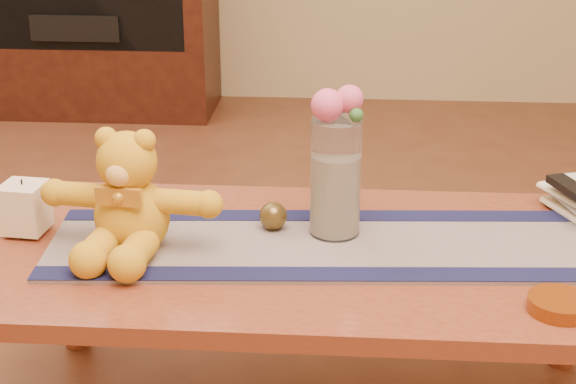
# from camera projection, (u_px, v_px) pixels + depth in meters

# --- Properties ---
(coffee_table_top) EXTENTS (1.40, 0.70, 0.04)m
(coffee_table_top) POSITION_uv_depth(u_px,v_px,m) (311.00, 257.00, 1.84)
(coffee_table_top) COLOR maroon
(coffee_table_top) RESTS_ON floor
(table_leg_bl) EXTENTS (0.07, 0.07, 0.41)m
(table_leg_bl) POSITION_uv_depth(u_px,v_px,m) (71.00, 277.00, 2.24)
(table_leg_bl) COLOR maroon
(table_leg_bl) RESTS_ON floor
(table_leg_br) EXTENTS (0.07, 0.07, 0.41)m
(table_leg_br) POSITION_uv_depth(u_px,v_px,m) (569.00, 294.00, 2.15)
(table_leg_br) COLOR maroon
(table_leg_br) RESTS_ON floor
(persian_runner) EXTENTS (1.22, 0.43, 0.01)m
(persian_runner) POSITION_uv_depth(u_px,v_px,m) (328.00, 245.00, 1.84)
(persian_runner) COLOR #1A1948
(persian_runner) RESTS_ON coffee_table_top
(runner_border_near) EXTENTS (1.20, 0.14, 0.00)m
(runner_border_near) POSITION_uv_depth(u_px,v_px,m) (331.00, 274.00, 1.71)
(runner_border_near) COLOR #121438
(runner_border_near) RESTS_ON persian_runner
(runner_border_far) EXTENTS (1.20, 0.14, 0.00)m
(runner_border_far) POSITION_uv_depth(u_px,v_px,m) (326.00, 216.00, 1.98)
(runner_border_far) COLOR #121438
(runner_border_far) RESTS_ON persian_runner
(teddy_bear) EXTENTS (0.40, 0.34, 0.25)m
(teddy_bear) POSITION_uv_depth(u_px,v_px,m) (130.00, 192.00, 1.79)
(teddy_bear) COLOR gold
(teddy_bear) RESTS_ON persian_runner
(pillar_candle) EXTENTS (0.10, 0.10, 0.11)m
(pillar_candle) POSITION_uv_depth(u_px,v_px,m) (25.00, 207.00, 1.89)
(pillar_candle) COLOR #FFE5BB
(pillar_candle) RESTS_ON persian_runner
(candle_wick) EXTENTS (0.00, 0.00, 0.01)m
(candle_wick) POSITION_uv_depth(u_px,v_px,m) (22.00, 182.00, 1.87)
(candle_wick) COLOR black
(candle_wick) RESTS_ON pillar_candle
(glass_vase) EXTENTS (0.11, 0.11, 0.26)m
(glass_vase) POSITION_uv_depth(u_px,v_px,m) (336.00, 178.00, 1.84)
(glass_vase) COLOR silver
(glass_vase) RESTS_ON persian_runner
(potpourri_fill) EXTENTS (0.09, 0.09, 0.18)m
(potpourri_fill) POSITION_uv_depth(u_px,v_px,m) (335.00, 194.00, 1.86)
(potpourri_fill) COLOR beige
(potpourri_fill) RESTS_ON glass_vase
(rose_left) EXTENTS (0.07, 0.07, 0.07)m
(rose_left) POSITION_uv_depth(u_px,v_px,m) (327.00, 105.00, 1.77)
(rose_left) COLOR #E5507C
(rose_left) RESTS_ON glass_vase
(rose_right) EXTENTS (0.06, 0.06, 0.06)m
(rose_right) POSITION_uv_depth(u_px,v_px,m) (349.00, 99.00, 1.78)
(rose_right) COLOR #E5507C
(rose_right) RESTS_ON glass_vase
(blue_flower_back) EXTENTS (0.04, 0.04, 0.04)m
(blue_flower_back) POSITION_uv_depth(u_px,v_px,m) (342.00, 103.00, 1.82)
(blue_flower_back) COLOR #5568B8
(blue_flower_back) RESTS_ON glass_vase
(blue_flower_side) EXTENTS (0.04, 0.04, 0.04)m
(blue_flower_side) POSITION_uv_depth(u_px,v_px,m) (323.00, 108.00, 1.81)
(blue_flower_side) COLOR #5568B8
(blue_flower_side) RESTS_ON glass_vase
(leaf_sprig) EXTENTS (0.03, 0.03, 0.03)m
(leaf_sprig) POSITION_uv_depth(u_px,v_px,m) (356.00, 115.00, 1.77)
(leaf_sprig) COLOR #33662D
(leaf_sprig) RESTS_ON glass_vase
(bronze_ball) EXTENTS (0.08, 0.08, 0.06)m
(bronze_ball) POSITION_uv_depth(u_px,v_px,m) (273.00, 216.00, 1.90)
(bronze_ball) COLOR brown
(bronze_ball) RESTS_ON persian_runner
(book_bottom) EXTENTS (0.24, 0.27, 0.02)m
(book_bottom) POSITION_uv_depth(u_px,v_px,m) (567.00, 218.00, 1.96)
(book_bottom) COLOR #FBEEC2
(book_bottom) RESTS_ON coffee_table_top
(book_lower) EXTENTS (0.21, 0.26, 0.02)m
(book_lower) POSITION_uv_depth(u_px,v_px,m) (571.00, 211.00, 1.95)
(book_lower) COLOR #FBEEC2
(book_lower) RESTS_ON book_bottom
(book_upper) EXTENTS (0.25, 0.27, 0.02)m
(book_upper) POSITION_uv_depth(u_px,v_px,m) (566.00, 203.00, 1.95)
(book_upper) COLOR #FBEEC2
(book_upper) RESTS_ON book_lower
(book_top) EXTENTS (0.22, 0.26, 0.02)m
(book_top) POSITION_uv_depth(u_px,v_px,m) (572.00, 196.00, 1.94)
(book_top) COLOR #FBEEC2
(book_top) RESTS_ON book_upper
(tv_remote) EXTENTS (0.10, 0.17, 0.02)m
(tv_remote) POSITION_uv_depth(u_px,v_px,m) (574.00, 190.00, 1.92)
(tv_remote) COLOR black
(tv_remote) RESTS_ON book_top
(amber_dish) EXTENTS (0.14, 0.14, 0.03)m
(amber_dish) POSITION_uv_depth(u_px,v_px,m) (559.00, 305.00, 1.59)
(amber_dish) COLOR #BF5914
(amber_dish) RESTS_ON coffee_table_top
(media_cabinet) EXTENTS (1.20, 0.50, 1.10)m
(media_cabinet) POSITION_uv_depth(u_px,v_px,m) (89.00, 0.00, 4.17)
(media_cabinet) COLOR black
(media_cabinet) RESTS_ON floor
(stereo_lower) EXTENTS (0.42, 0.28, 0.12)m
(stereo_lower) POSITION_uv_depth(u_px,v_px,m) (83.00, 23.00, 4.08)
(stereo_lower) COLOR black
(stereo_lower) RESTS_ON media_cabinet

